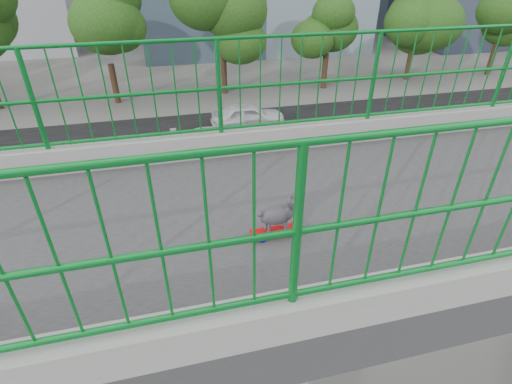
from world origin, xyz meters
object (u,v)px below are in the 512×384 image
at_px(car_2, 86,187).
at_px(car_4, 248,116).
at_px(skateboard, 276,231).
at_px(car_5, 352,246).
at_px(poodle, 279,212).
at_px(car_3, 219,142).
at_px(car_1, 422,183).

height_order(car_2, car_4, car_4).
relative_size(skateboard, car_5, 0.11).
bearing_deg(car_4, poodle, 168.24).
bearing_deg(car_3, car_1, -128.71).
bearing_deg(car_1, car_4, -149.55).
height_order(car_3, car_5, car_3).
relative_size(car_3, car_5, 1.14).
bearing_deg(car_4, car_3, 143.79).
xyz_separation_m(skateboard, car_5, (-6.38, 4.78, -6.33)).
distance_m(poodle, car_5, 10.30).
bearing_deg(skateboard, poodle, 90.00).
xyz_separation_m(car_1, car_2, (-3.20, -14.30, -0.06)).
height_order(poodle, car_3, poodle).
xyz_separation_m(poodle, car_5, (-6.38, 4.75, -6.54)).
bearing_deg(car_4, car_1, -149.55).
height_order(poodle, car_5, poodle).
xyz_separation_m(car_4, car_5, (12.80, 0.76, -0.06)).
height_order(car_2, car_3, car_3).
height_order(car_1, car_3, car_1).
bearing_deg(car_3, skateboard, 174.03).
distance_m(car_4, car_5, 12.82).
bearing_deg(poodle, skateboard, -90.00).
xyz_separation_m(skateboard, poodle, (-0.00, 0.02, 0.21)).
bearing_deg(skateboard, car_4, 166.90).
xyz_separation_m(car_1, car_5, (3.20, -4.88, -0.00)).
relative_size(car_1, car_4, 0.96).
distance_m(car_1, car_5, 5.84).
relative_size(car_2, car_5, 1.08).
relative_size(skateboard, car_4, 0.10).
height_order(car_1, car_4, car_4).
height_order(skateboard, car_3, skateboard).
height_order(skateboard, car_5, skateboard).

